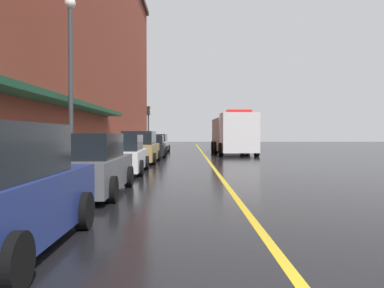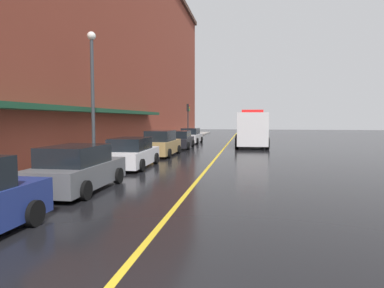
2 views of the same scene
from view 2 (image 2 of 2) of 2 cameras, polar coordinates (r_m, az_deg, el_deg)
ground_plane at (r=28.98m, az=5.33°, el=-0.88°), size 112.00×112.00×0.00m
sidewalk_left at (r=30.06m, az=-6.54°, el=-0.56°), size 2.40×70.00×0.15m
lane_center_stripe at (r=28.98m, az=5.33°, el=-0.88°), size 0.16×70.00×0.01m
brick_building_left at (r=32.66m, az=-20.17°, el=16.81°), size 13.35×64.00×19.64m
parked_car_1 at (r=12.86m, az=-18.86°, el=-4.08°), size 2.16×4.58×1.65m
parked_car_2 at (r=18.22m, az=-10.16°, el=-1.58°), size 2.18×4.73×1.60m
parked_car_3 at (r=23.76m, az=-5.25°, el=0.01°), size 2.07×4.77×1.79m
parked_car_4 at (r=29.84m, az=-2.00°, el=0.70°), size 2.17×4.93×1.55m
parked_car_5 at (r=36.06m, az=-0.20°, el=1.36°), size 2.14×4.53×1.62m
box_truck at (r=32.42m, az=9.96°, el=2.48°), size 3.11×9.00×3.38m
parking_meter_1 at (r=18.52m, az=-14.20°, el=-0.61°), size 0.14×0.18×1.33m
street_lamp_left at (r=18.49m, az=-16.55°, el=9.70°), size 0.44×0.44×6.94m
traffic_light_near at (r=41.76m, az=-0.68°, el=5.04°), size 0.38×0.36×4.30m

